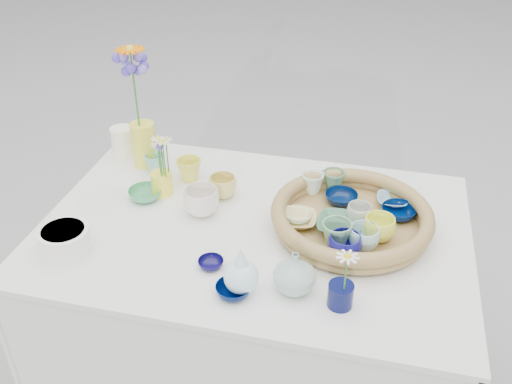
# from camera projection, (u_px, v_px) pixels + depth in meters

# --- Properties ---
(wicker_tray) EXTENTS (0.47, 0.47, 0.08)m
(wicker_tray) POSITION_uv_depth(u_px,v_px,m) (351.00, 218.00, 1.67)
(wicker_tray) COLOR brown
(wicker_tray) RESTS_ON display_table
(tray_ceramic_0) EXTENTS (0.12, 0.12, 0.03)m
(tray_ceramic_0) POSITION_uv_depth(u_px,v_px,m) (341.00, 198.00, 1.76)
(tray_ceramic_0) COLOR #041740
(tray_ceramic_0) RESTS_ON wicker_tray
(tray_ceramic_1) EXTENTS (0.13, 0.13, 0.03)m
(tray_ceramic_1) POSITION_uv_depth(u_px,v_px,m) (399.00, 212.00, 1.70)
(tray_ceramic_1) COLOR #00113E
(tray_ceramic_1) RESTS_ON wicker_tray
(tray_ceramic_2) EXTENTS (0.10, 0.10, 0.07)m
(tray_ceramic_2) POSITION_uv_depth(u_px,v_px,m) (379.00, 228.00, 1.60)
(tray_ceramic_2) COLOR #F2F34C
(tray_ceramic_2) RESTS_ON wicker_tray
(tray_ceramic_3) EXTENTS (0.14, 0.14, 0.03)m
(tray_ceramic_3) POSITION_uv_depth(u_px,v_px,m) (340.00, 226.00, 1.64)
(tray_ceramic_3) COLOR #407855
(tray_ceramic_3) RESTS_ON wicker_tray
(tray_ceramic_4) EXTENTS (0.11, 0.11, 0.08)m
(tray_ceramic_4) POSITION_uv_depth(u_px,v_px,m) (336.00, 235.00, 1.57)
(tray_ceramic_4) COLOR #70AB76
(tray_ceramic_4) RESTS_ON wicker_tray
(tray_ceramic_5) EXTENTS (0.11, 0.11, 0.03)m
(tray_ceramic_5) POSITION_uv_depth(u_px,v_px,m) (298.00, 216.00, 1.69)
(tray_ceramic_5) COLOR silver
(tray_ceramic_5) RESTS_ON wicker_tray
(tray_ceramic_6) EXTENTS (0.09, 0.09, 0.07)m
(tray_ceramic_6) POSITION_uv_depth(u_px,v_px,m) (313.00, 183.00, 1.81)
(tray_ceramic_6) COLOR white
(tray_ceramic_6) RESTS_ON wicker_tray
(tray_ceramic_7) EXTENTS (0.09, 0.09, 0.06)m
(tray_ceramic_7) POSITION_uv_depth(u_px,v_px,m) (359.00, 214.00, 1.67)
(tray_ceramic_7) COLOR silver
(tray_ceramic_7) RESTS_ON wicker_tray
(tray_ceramic_8) EXTENTS (0.10, 0.10, 0.02)m
(tray_ceramic_8) POSITION_uv_depth(u_px,v_px,m) (392.00, 200.00, 1.76)
(tray_ceramic_8) COLOR #81B6C9
(tray_ceramic_8) RESTS_ON wicker_tray
(tray_ceramic_9) EXTENTS (0.09, 0.09, 0.07)m
(tray_ceramic_9) POSITION_uv_depth(u_px,v_px,m) (345.00, 247.00, 1.53)
(tray_ceramic_9) COLOR navy
(tray_ceramic_9) RESTS_ON wicker_tray
(tray_ceramic_10) EXTENTS (0.13, 0.13, 0.03)m
(tray_ceramic_10) POSITION_uv_depth(u_px,v_px,m) (297.00, 220.00, 1.67)
(tray_ceramic_10) COLOR #D6BD73
(tray_ceramic_10) RESTS_ON wicker_tray
(tray_ceramic_11) EXTENTS (0.11, 0.11, 0.07)m
(tray_ceramic_11) POSITION_uv_depth(u_px,v_px,m) (364.00, 238.00, 1.56)
(tray_ceramic_11) COLOR silver
(tray_ceramic_11) RESTS_ON wicker_tray
(tray_ceramic_12) EXTENTS (0.08, 0.08, 0.07)m
(tray_ceramic_12) POSITION_uv_depth(u_px,v_px,m) (334.00, 180.00, 1.82)
(tray_ceramic_12) COLOR #52895E
(tray_ceramic_12) RESTS_ON wicker_tray
(loose_ceramic_0) EXTENTS (0.09, 0.09, 0.08)m
(loose_ceramic_0) POSITION_uv_depth(u_px,v_px,m) (189.00, 170.00, 1.90)
(loose_ceramic_0) COLOR #E0D945
(loose_ceramic_0) RESTS_ON display_table
(loose_ceramic_1) EXTENTS (0.12, 0.12, 0.07)m
(loose_ceramic_1) POSITION_uv_depth(u_px,v_px,m) (223.00, 187.00, 1.82)
(loose_ceramic_1) COLOR #DCC862
(loose_ceramic_1) RESTS_ON display_table
(loose_ceramic_2) EXTENTS (0.11, 0.11, 0.03)m
(loose_ceramic_2) POSITION_uv_depth(u_px,v_px,m) (145.00, 194.00, 1.81)
(loose_ceramic_2) COLOR #3F9861
(loose_ceramic_2) RESTS_ON display_table
(loose_ceramic_3) EXTENTS (0.12, 0.12, 0.09)m
(loose_ceramic_3) POSITION_uv_depth(u_px,v_px,m) (201.00, 202.00, 1.73)
(loose_ceramic_3) COLOR white
(loose_ceramic_3) RESTS_ON display_table
(loose_ceramic_4) EXTENTS (0.09, 0.09, 0.02)m
(loose_ceramic_4) POSITION_uv_depth(u_px,v_px,m) (211.00, 263.00, 1.54)
(loose_ceramic_4) COLOR #0B073B
(loose_ceramic_4) RESTS_ON display_table
(loose_ceramic_5) EXTENTS (0.08, 0.08, 0.06)m
(loose_ceramic_5) POSITION_uv_depth(u_px,v_px,m) (155.00, 163.00, 1.95)
(loose_ceramic_5) COLOR #79C2B9
(loose_ceramic_5) RESTS_ON display_table
(loose_ceramic_6) EXTENTS (0.09, 0.09, 0.03)m
(loose_ceramic_6) POSITION_uv_depth(u_px,v_px,m) (233.00, 290.00, 1.44)
(loose_ceramic_6) COLOR #001041
(loose_ceramic_6) RESTS_ON display_table
(fluted_bowl) EXTENTS (0.17, 0.17, 0.07)m
(fluted_bowl) POSITION_uv_depth(u_px,v_px,m) (65.00, 240.00, 1.58)
(fluted_bowl) COLOR white
(fluted_bowl) RESTS_ON display_table
(bud_vase_paleblue) EXTENTS (0.10, 0.10, 0.14)m
(bud_vase_paleblue) POSITION_uv_depth(u_px,v_px,m) (241.00, 269.00, 1.43)
(bud_vase_paleblue) COLOR #C8EFFC
(bud_vase_paleblue) RESTS_ON display_table
(bud_vase_seafoam) EXTENTS (0.12, 0.12, 0.12)m
(bud_vase_seafoam) POSITION_uv_depth(u_px,v_px,m) (295.00, 272.00, 1.44)
(bud_vase_seafoam) COLOR #97BBAB
(bud_vase_seafoam) RESTS_ON display_table
(bud_vase_cobalt) EXTENTS (0.08, 0.08, 0.06)m
(bud_vase_cobalt) POSITION_uv_depth(u_px,v_px,m) (340.00, 295.00, 1.40)
(bud_vase_cobalt) COLOR #090E3C
(bud_vase_cobalt) RESTS_ON display_table
(single_daisy) EXTENTS (0.07, 0.07, 0.12)m
(single_daisy) POSITION_uv_depth(u_px,v_px,m) (346.00, 273.00, 1.35)
(single_daisy) COLOR white
(single_daisy) RESTS_ON bud_vase_cobalt
(tall_vase_yellow) EXTENTS (0.09, 0.09, 0.16)m
(tall_vase_yellow) POSITION_uv_depth(u_px,v_px,m) (144.00, 144.00, 1.97)
(tall_vase_yellow) COLOR yellow
(tall_vase_yellow) RESTS_ON display_table
(gerbera) EXTENTS (0.11, 0.11, 0.28)m
(gerbera) POSITION_uv_depth(u_px,v_px,m) (135.00, 89.00, 1.84)
(gerbera) COLOR #FF7D00
(gerbera) RESTS_ON tall_vase_yellow
(hydrangea) EXTENTS (0.10, 0.10, 0.29)m
(hydrangea) POSITION_uv_depth(u_px,v_px,m) (135.00, 95.00, 1.87)
(hydrangea) COLOR #5040CA
(hydrangea) RESTS_ON tall_vase_yellow
(white_pitcher) EXTENTS (0.13, 0.12, 0.11)m
(white_pitcher) POSITION_uv_depth(u_px,v_px,m) (123.00, 142.00, 2.04)
(white_pitcher) COLOR white
(white_pitcher) RESTS_ON display_table
(daisy_cup) EXTENTS (0.08, 0.08, 0.07)m
(daisy_cup) POSITION_uv_depth(u_px,v_px,m) (162.00, 183.00, 1.83)
(daisy_cup) COLOR yellow
(daisy_cup) RESTS_ON display_table
(daisy_posy) EXTENTS (0.10, 0.10, 0.13)m
(daisy_posy) POSITION_uv_depth(u_px,v_px,m) (161.00, 156.00, 1.77)
(daisy_posy) COLOR white
(daisy_posy) RESTS_ON daisy_cup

